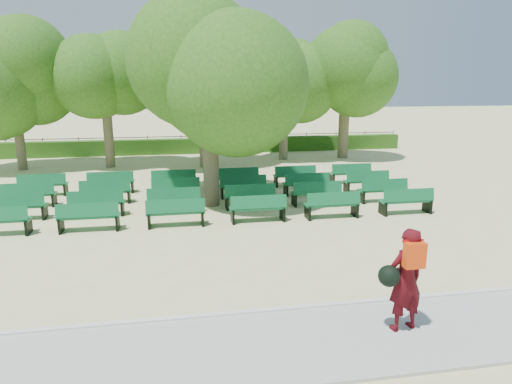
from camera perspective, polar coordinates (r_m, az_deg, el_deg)
ground at (r=14.70m, az=-4.29°, el=-3.41°), size 120.00×120.00×0.00m
paving at (r=7.98m, az=1.57°, el=-18.82°), size 30.00×2.20×0.06m
curb at (r=8.94m, az=0.03°, el=-14.81°), size 30.00×0.12×0.10m
hedge at (r=28.28m, az=-7.28°, el=5.75°), size 26.00×0.70×0.90m
fence at (r=28.74m, az=-7.29°, el=4.96°), size 26.00×0.10×1.02m
tree_line at (r=24.40m, az=-6.74°, el=3.43°), size 21.80×6.80×7.04m
bench_array at (r=16.51m, az=-5.68°, el=-1.19°), size 1.76×0.56×1.11m
tree_among at (r=15.83m, az=-5.93°, el=14.91°), size 4.95×4.95×6.92m
person at (r=8.36m, az=18.10°, el=-10.23°), size 0.91×0.58×1.86m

